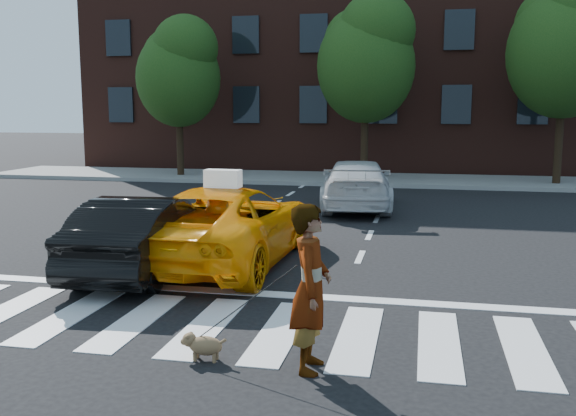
{
  "coord_description": "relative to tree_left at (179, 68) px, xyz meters",
  "views": [
    {
      "loc": [
        2.74,
        -7.73,
        2.86
      ],
      "look_at": [
        0.41,
        3.27,
        1.1
      ],
      "focal_mm": 40.0,
      "sensor_mm": 36.0,
      "label": 1
    }
  ],
  "objects": [
    {
      "name": "tree_left",
      "position": [
        0.0,
        0.0,
        0.0
      ],
      "size": [
        3.39,
        3.38,
        6.5
      ],
      "color": "black",
      "rests_on": "ground"
    },
    {
      "name": "tree_mid",
      "position": [
        7.5,
        -0.0,
        0.41
      ],
      "size": [
        3.69,
        3.69,
        7.1
      ],
      "color": "black",
      "rests_on": "ground"
    },
    {
      "name": "woman",
      "position": [
        8.55,
        -18.1,
        -3.51
      ],
      "size": [
        0.47,
        0.69,
        1.85
      ],
      "primitive_type": "imported",
      "rotation": [
        0.0,
        0.0,
        1.61
      ],
      "color": "#999999",
      "rests_on": "ground"
    },
    {
      "name": "ground",
      "position": [
        6.97,
        -17.0,
        -4.44
      ],
      "size": [
        120.0,
        120.0,
        0.0
      ],
      "primitive_type": "plane",
      "color": "black",
      "rests_on": "ground"
    },
    {
      "name": "taxi",
      "position": [
        6.17,
        -13.5,
        -3.72
      ],
      "size": [
        2.59,
        5.26,
        1.44
      ],
      "primitive_type": "imported",
      "rotation": [
        0.0,
        0.0,
        3.1
      ],
      "color": "#FF9805",
      "rests_on": "ground"
    },
    {
      "name": "tree_right",
      "position": [
        14.5,
        -0.0,
        0.82
      ],
      "size": [
        4.0,
        4.0,
        7.7
      ],
      "color": "black",
      "rests_on": "ground"
    },
    {
      "name": "black_sedan",
      "position": [
        4.97,
        -14.5,
        -3.76
      ],
      "size": [
        1.66,
        4.18,
        1.35
      ],
      "primitive_type": "imported",
      "rotation": [
        0.0,
        0.0,
        3.2
      ],
      "color": "black",
      "rests_on": "ground"
    },
    {
      "name": "building",
      "position": [
        6.97,
        8.0,
        1.56
      ],
      "size": [
        26.0,
        10.0,
        12.0
      ],
      "primitive_type": "cube",
      "color": "#432018",
      "rests_on": "ground"
    },
    {
      "name": "sidewalk_far",
      "position": [
        6.97,
        0.5,
        -4.37
      ],
      "size": [
        30.0,
        4.0,
        0.15
      ],
      "primitive_type": "cube",
      "color": "slate",
      "rests_on": "ground"
    },
    {
      "name": "crosswalk",
      "position": [
        6.97,
        -17.0,
        -4.43
      ],
      "size": [
        13.0,
        2.4,
        0.01
      ],
      "primitive_type": "cube",
      "color": "silver",
      "rests_on": "ground"
    },
    {
      "name": "taxi_sign",
      "position": [
        6.17,
        -13.7,
        -2.84
      ],
      "size": [
        0.66,
        0.31,
        0.32
      ],
      "primitive_type": "cube",
      "rotation": [
        0.0,
        0.0,
        3.1
      ],
      "color": "white",
      "rests_on": "taxi"
    },
    {
      "name": "white_suv",
      "position": [
        7.85,
        -6.5,
        -3.74
      ],
      "size": [
        2.45,
        4.98,
        1.39
      ],
      "primitive_type": "imported",
      "rotation": [
        0.0,
        0.0,
        3.25
      ],
      "color": "silver",
      "rests_on": "ground"
    },
    {
      "name": "stop_line",
      "position": [
        6.97,
        -15.4,
        -4.43
      ],
      "size": [
        12.0,
        0.3,
        0.01
      ],
      "primitive_type": "cube",
      "color": "silver",
      "rests_on": "ground"
    },
    {
      "name": "dog",
      "position": [
        7.3,
        -18.1,
        -4.26
      ],
      "size": [
        0.55,
        0.21,
        0.31
      ],
      "rotation": [
        0.0,
        0.0,
        0.01
      ],
      "color": "olive",
      "rests_on": "ground"
    }
  ]
}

